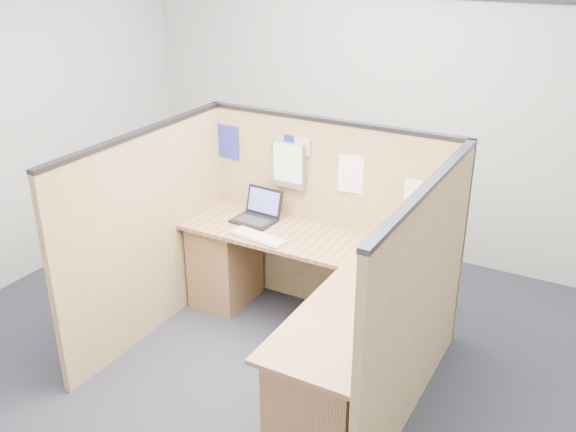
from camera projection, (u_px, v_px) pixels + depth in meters
The scene contains 13 objects.
floor at pixel (263, 371), 4.37m from camera, with size 5.00×5.00×0.00m, color #1F202C.
wall_back at pixel (393, 100), 5.60m from camera, with size 5.00×5.00×0.00m, color #AEB0B4.
cubicle_partitions at pixel (293, 246), 4.40m from camera, with size 2.06×1.83×1.53m.
l_desk at pixel (307, 310), 4.36m from camera, with size 1.95×1.75×0.73m.
laptop at pixel (258, 212), 4.89m from camera, with size 0.33×0.32×0.23m.
keyboard at pixel (258, 237), 4.59m from camera, with size 0.45×0.20×0.03m.
mouse at pixel (395, 269), 4.13m from camera, with size 0.11×0.06×0.04m, color silver.
hand_forearm at pixel (389, 277), 4.01m from camera, with size 0.11×0.38×0.08m.
blue_poster at pixel (228, 142), 5.04m from camera, with size 0.20×0.00×0.27m, color navy.
american_flag at pixel (294, 147), 4.74m from camera, with size 0.22×0.01×0.38m.
file_holder at pixel (289, 165), 4.80m from camera, with size 0.27×0.05×0.35m.
paper_left at pixel (353, 174), 4.59m from camera, with size 0.22×0.00×0.28m, color white.
paper_right at pixel (419, 200), 4.41m from camera, with size 0.22×0.00×0.28m, color white.
Camera 1 is at (1.89, -3.03, 2.73)m, focal length 40.00 mm.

